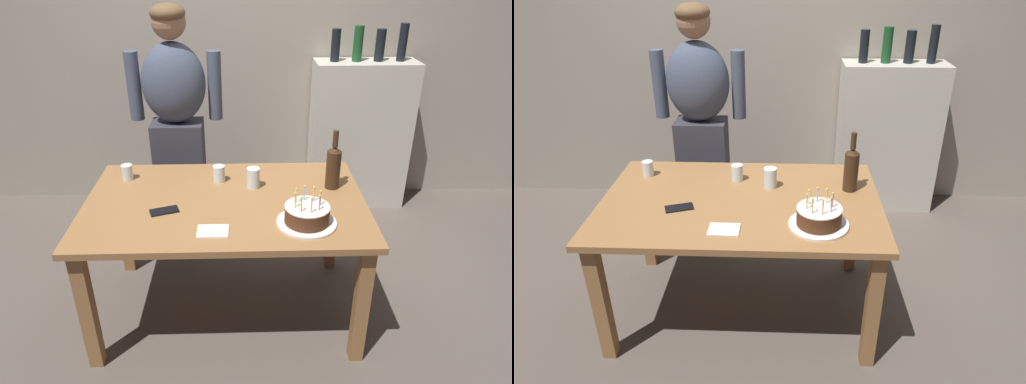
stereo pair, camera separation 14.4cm
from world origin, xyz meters
The scene contains 12 objects.
ground_plane centered at (0.00, 0.00, 0.00)m, with size 10.00×10.00×0.00m, color #564C44.
back_wall centered at (0.00, 1.55, 1.30)m, with size 5.20×0.10×2.60m, color #9E9384.
dining_table centered at (0.00, 0.00, 0.64)m, with size 1.50×0.96×0.74m.
birthday_cake centered at (0.40, -0.25, 0.79)m, with size 0.30×0.30×0.18m.
water_glass_near centered at (-0.04, 0.23, 0.79)m, with size 0.07×0.07×0.10m, color silver.
water_glass_far centered at (0.15, 0.15, 0.80)m, with size 0.07×0.07×0.12m, color silver.
water_glass_side centered at (-0.58, 0.28, 0.78)m, with size 0.06×0.06×0.09m, color silver.
wine_bottle centered at (0.60, 0.14, 0.87)m, with size 0.08×0.08×0.34m.
cell_phone centered at (-0.31, -0.11, 0.74)m, with size 0.14×0.07×0.01m, color black.
napkin_stack centered at (-0.05, -0.31, 0.74)m, with size 0.15×0.11×0.01m, color white.
person_man_bearded centered at (-0.34, 0.77, 0.87)m, with size 0.61×0.27×1.66m.
shelf_cabinet centered at (1.05, 1.33, 0.61)m, with size 0.78×0.30×1.46m.
Camera 1 is at (0.10, -2.16, 1.92)m, focal length 32.14 mm.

